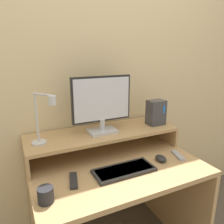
% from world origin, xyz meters
% --- Properties ---
extents(wall_back, '(6.00, 0.05, 2.50)m').
position_xyz_m(wall_back, '(0.00, 0.76, 1.25)').
color(wall_back, beige).
rests_on(wall_back, ground_plane).
extents(desk, '(1.04, 0.72, 0.72)m').
position_xyz_m(desk, '(0.00, 0.36, 0.50)').
color(desk, tan).
rests_on(desk, ground_plane).
extents(monitor_shelf, '(1.04, 0.34, 0.15)m').
position_xyz_m(monitor_shelf, '(0.00, 0.55, 0.85)').
color(monitor_shelf, tan).
rests_on(monitor_shelf, desk).
extents(monitor, '(0.41, 0.13, 0.38)m').
position_xyz_m(monitor, '(-0.01, 0.54, 1.08)').
color(monitor, '#BCBCC1').
rests_on(monitor, monitor_shelf).
extents(desk_lamp, '(0.14, 0.17, 0.31)m').
position_xyz_m(desk_lamp, '(-0.40, 0.48, 1.03)').
color(desk_lamp, silver).
rests_on(desk_lamp, monitor_shelf).
extents(router_dock, '(0.12, 0.10, 0.18)m').
position_xyz_m(router_dock, '(0.41, 0.52, 0.96)').
color(router_dock, '#3D3D42').
rests_on(router_dock, monitor_shelf).
extents(keyboard, '(0.36, 0.16, 0.02)m').
position_xyz_m(keyboard, '(0.00, 0.24, 0.73)').
color(keyboard, '#282828').
rests_on(keyboard, desk).
extents(mouse, '(0.06, 0.09, 0.04)m').
position_xyz_m(mouse, '(0.27, 0.26, 0.74)').
color(mouse, black).
rests_on(mouse, desk).
extents(remote_control, '(0.08, 0.15, 0.02)m').
position_xyz_m(remote_control, '(-0.30, 0.27, 0.73)').
color(remote_control, black).
rests_on(remote_control, desk).
extents(remote_secondary, '(0.07, 0.14, 0.02)m').
position_xyz_m(remote_secondary, '(0.42, 0.26, 0.73)').
color(remote_secondary, '#99999E').
rests_on(remote_secondary, desk).
extents(mug, '(0.07, 0.07, 0.08)m').
position_xyz_m(mug, '(-0.46, 0.17, 0.76)').
color(mug, '#232328').
rests_on(mug, desk).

